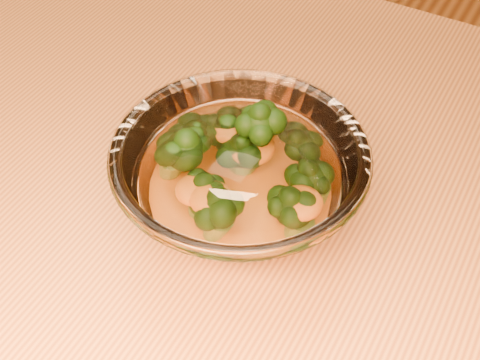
# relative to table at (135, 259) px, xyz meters

# --- Properties ---
(table) EXTENTS (1.20, 0.80, 0.75)m
(table) POSITION_rel_table_xyz_m (0.00, 0.00, 0.00)
(table) COLOR #BF7939
(table) RESTS_ON ground
(glass_bowl) EXTENTS (0.20, 0.20, 0.09)m
(glass_bowl) POSITION_rel_table_xyz_m (0.11, 0.02, 0.14)
(glass_bowl) COLOR white
(glass_bowl) RESTS_ON table
(cheese_sauce) EXTENTS (0.10, 0.10, 0.03)m
(cheese_sauce) POSITION_rel_table_xyz_m (0.11, 0.02, 0.13)
(cheese_sauce) COLOR orange
(cheese_sauce) RESTS_ON glass_bowl
(broccoli_heap) EXTENTS (0.14, 0.13, 0.08)m
(broccoli_heap) POSITION_rel_table_xyz_m (0.10, 0.03, 0.16)
(broccoli_heap) COLOR black
(broccoli_heap) RESTS_ON cheese_sauce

